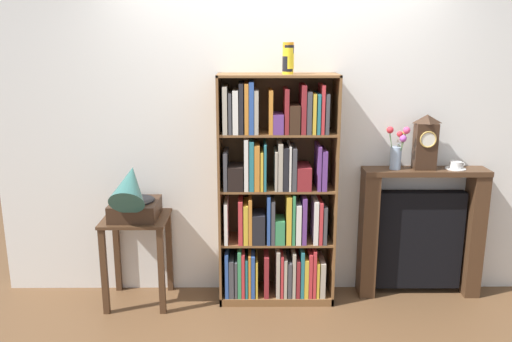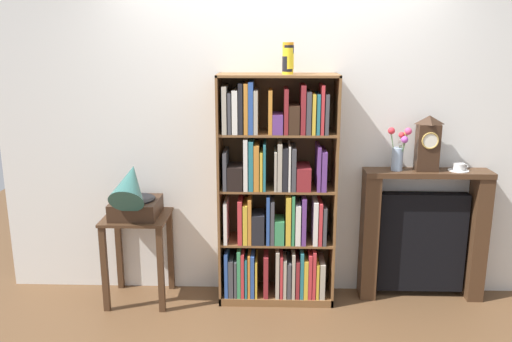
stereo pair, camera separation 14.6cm
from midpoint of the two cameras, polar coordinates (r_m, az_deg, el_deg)
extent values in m
cube|color=brown|center=(4.26, 3.17, -14.11)|extent=(7.44, 6.40, 0.02)
cube|color=silver|center=(4.11, 3.83, 4.22)|extent=(4.44, 0.08, 2.60)
cube|color=brown|center=(4.02, -2.84, -2.17)|extent=(0.02, 0.33, 1.76)
cube|color=brown|center=(4.04, 9.43, -2.25)|extent=(0.02, 0.33, 1.76)
cube|color=brown|center=(4.16, 3.26, -1.60)|extent=(0.88, 0.01, 1.76)
cube|color=brown|center=(3.85, 3.50, 10.30)|extent=(0.88, 0.33, 0.02)
cube|color=brown|center=(4.32, 3.15, -13.10)|extent=(0.88, 0.33, 0.06)
cube|color=#2D519E|center=(4.20, -2.12, -10.72)|extent=(0.03, 0.24, 0.36)
cube|color=#424247|center=(4.23, -1.61, -10.97)|extent=(0.04, 0.27, 0.30)
cube|color=#424247|center=(4.21, -1.14, -11.16)|extent=(0.02, 0.23, 0.29)
cube|color=#388E56|center=(4.21, -0.76, -10.54)|extent=(0.03, 0.27, 0.38)
cube|color=#C63338|center=(4.21, -0.37, -10.64)|extent=(0.02, 0.28, 0.36)
cube|color=teal|center=(4.21, -0.01, -11.02)|extent=(0.02, 0.24, 0.31)
cube|color=orange|center=(4.21, 0.31, -10.75)|extent=(0.02, 0.27, 0.34)
cube|color=#2D519E|center=(4.21, 0.68, -10.79)|extent=(0.03, 0.27, 0.34)
cube|color=gold|center=(4.22, 1.07, -11.07)|extent=(0.02, 0.26, 0.30)
cube|color=maroon|center=(4.20, 2.11, -10.94)|extent=(0.04, 0.23, 0.34)
cube|color=#B2A893|center=(4.21, 3.33, -10.54)|extent=(0.03, 0.28, 0.38)
cube|color=#C63338|center=(4.22, 3.75, -10.75)|extent=(0.02, 0.29, 0.34)
cube|color=#B2A893|center=(4.20, 4.13, -11.14)|extent=(0.02, 0.22, 0.31)
cube|color=#424247|center=(4.23, 4.56, -11.13)|extent=(0.03, 0.28, 0.28)
cube|color=#B2A893|center=(4.22, 5.02, -10.64)|extent=(0.02, 0.28, 0.36)
cube|color=maroon|center=(4.24, 5.45, -10.99)|extent=(0.03, 0.28, 0.30)
cube|color=teal|center=(4.19, 5.93, -10.73)|extent=(0.03, 0.22, 0.37)
cube|color=gold|center=(4.24, 6.32, -10.93)|extent=(0.03, 0.29, 0.31)
cube|color=#C63338|center=(4.23, 6.77, -10.69)|extent=(0.03, 0.27, 0.36)
cube|color=#C63338|center=(4.22, 7.20, -10.57)|extent=(0.02, 0.26, 0.38)
cube|color=gold|center=(4.24, 7.55, -11.16)|extent=(0.02, 0.26, 0.28)
cube|color=#B2A893|center=(4.25, 8.04, -11.11)|extent=(0.04, 0.28, 0.28)
cube|color=brown|center=(4.13, 3.23, -7.42)|extent=(0.84, 0.31, 0.02)
cube|color=white|center=(4.05, -2.17, -5.29)|extent=(0.03, 0.26, 0.32)
cube|color=#C63338|center=(4.06, -0.63, -5.13)|extent=(0.03, 0.28, 0.34)
cube|color=gold|center=(4.05, -0.07, -5.42)|extent=(0.03, 0.25, 0.31)
cube|color=orange|center=(4.04, 0.40, -5.09)|extent=(0.03, 0.26, 0.35)
cube|color=black|center=(4.04, 1.29, -6.05)|extent=(0.09, 0.21, 0.23)
cube|color=#2D519E|center=(4.04, 2.36, -4.94)|extent=(0.02, 0.27, 0.37)
cube|color=#424247|center=(4.04, 2.83, -5.24)|extent=(0.03, 0.25, 0.34)
cube|color=#388E56|center=(4.04, 3.57, -6.38)|extent=(0.07, 0.19, 0.19)
cube|color=gold|center=(4.04, 4.52, -5.00)|extent=(0.04, 0.25, 0.37)
cube|color=#388E56|center=(4.05, 5.02, -4.86)|extent=(0.02, 0.28, 0.39)
cube|color=white|center=(4.07, 5.53, -5.36)|extent=(0.04, 0.28, 0.31)
cube|color=#663884|center=(4.04, 6.17, -5.10)|extent=(0.03, 0.24, 0.36)
cube|color=white|center=(4.06, 7.39, -5.26)|extent=(0.03, 0.25, 0.34)
cube|color=#C63338|center=(4.06, 7.89, -5.31)|extent=(0.03, 0.25, 0.33)
cube|color=#424247|center=(4.07, 8.35, -5.57)|extent=(0.03, 0.24, 0.29)
cube|color=brown|center=(4.00, 3.32, -1.81)|extent=(0.84, 0.31, 0.02)
cube|color=#424247|center=(3.95, -2.20, 0.28)|extent=(0.03, 0.28, 0.28)
cube|color=black|center=(3.93, -1.15, -0.58)|extent=(0.11, 0.22, 0.18)
cube|color=white|center=(3.93, 0.01, 0.96)|extent=(0.03, 0.28, 0.38)
cube|color=teal|center=(3.93, 0.58, 0.86)|extent=(0.03, 0.28, 0.37)
cube|color=orange|center=(3.91, 1.14, 0.56)|extent=(0.04, 0.23, 0.34)
cube|color=gold|center=(3.91, 1.66, 0.20)|extent=(0.02, 0.23, 0.29)
cube|color=teal|center=(3.93, 2.01, 0.67)|extent=(0.02, 0.27, 0.35)
cube|color=#B2A893|center=(3.93, 3.18, 0.26)|extent=(0.02, 0.26, 0.29)
cube|color=#B2A893|center=(3.93, 3.63, 0.71)|extent=(0.03, 0.28, 0.35)
cube|color=black|center=(3.92, 4.22, 0.42)|extent=(0.04, 0.24, 0.32)
cube|color=white|center=(3.94, 4.66, 0.57)|extent=(0.02, 0.28, 0.33)
cube|color=#424247|center=(3.95, 5.11, 0.46)|extent=(0.03, 0.28, 0.32)
cube|color=maroon|center=(3.96, 6.15, -0.59)|extent=(0.10, 0.26, 0.17)
cube|color=#663884|center=(3.96, 7.75, 0.52)|extent=(0.02, 0.28, 0.33)
cube|color=#663884|center=(3.96, 8.28, 0.27)|extent=(0.04, 0.28, 0.30)
cube|color=brown|center=(3.90, 3.40, 4.13)|extent=(0.84, 0.31, 0.02)
cube|color=#B2A893|center=(3.86, -2.22, 6.73)|extent=(0.03, 0.26, 0.34)
cube|color=#424247|center=(3.86, -1.69, 6.37)|extent=(0.02, 0.26, 0.29)
cube|color=white|center=(3.87, -1.10, 6.53)|extent=(0.04, 0.29, 0.31)
cube|color=black|center=(3.85, -0.50, 6.89)|extent=(0.03, 0.27, 0.36)
cube|color=orange|center=(3.84, 0.06, 6.86)|extent=(0.03, 0.25, 0.36)
cube|color=#2D519E|center=(3.84, 0.58, 6.94)|extent=(0.03, 0.25, 0.37)
cube|color=#B2A893|center=(3.86, 1.11, 6.52)|extent=(0.03, 0.28, 0.31)
cube|color=orange|center=(3.85, 2.65, 6.50)|extent=(0.03, 0.26, 0.31)
cube|color=#663884|center=(3.84, 3.46, 5.20)|extent=(0.07, 0.22, 0.14)
cube|color=maroon|center=(3.87, 4.34, 6.57)|extent=(0.03, 0.29, 0.32)
cube|color=#382316|center=(3.86, 5.18, 5.67)|extent=(0.08, 0.24, 0.21)
cube|color=maroon|center=(3.87, 6.13, 6.74)|extent=(0.03, 0.28, 0.35)
cube|color=#424247|center=(3.86, 6.72, 6.37)|extent=(0.03, 0.26, 0.30)
cube|color=gold|center=(3.88, 7.24, 6.27)|extent=(0.02, 0.27, 0.29)
cube|color=teal|center=(3.88, 7.71, 6.24)|extent=(0.02, 0.27, 0.29)
cube|color=#C63338|center=(3.88, 8.16, 6.70)|extent=(0.02, 0.27, 0.35)
cube|color=#424247|center=(3.88, 8.61, 6.23)|extent=(0.03, 0.26, 0.29)
cylinder|color=yellow|center=(3.82, 4.57, 11.18)|extent=(0.08, 0.08, 0.11)
cylinder|color=black|center=(3.82, 4.57, 11.47)|extent=(0.08, 0.08, 0.11)
cylinder|color=yellow|center=(3.82, 4.62, 11.76)|extent=(0.08, 0.08, 0.11)
cylinder|color=purple|center=(3.82, 4.62, 12.05)|extent=(0.08, 0.08, 0.11)
cylinder|color=yellow|center=(3.81, 4.62, 12.33)|extent=(0.08, 0.08, 0.11)
cylinder|color=black|center=(3.81, 4.63, 12.62)|extent=(0.08, 0.08, 0.11)
cylinder|color=orange|center=(3.82, 4.61, 12.91)|extent=(0.08, 0.08, 0.11)
cube|color=#472D1C|center=(4.12, -11.80, -4.90)|extent=(0.49, 0.45, 0.02)
cube|color=#472D1C|center=(4.13, -15.06, -10.22)|extent=(0.04, 0.04, 0.67)
cube|color=#472D1C|center=(4.03, -9.22, -10.52)|extent=(0.04, 0.04, 0.67)
cube|color=#472D1C|center=(4.47, -13.67, -8.24)|extent=(0.04, 0.04, 0.67)
cube|color=#472D1C|center=(4.38, -8.28, -8.46)|extent=(0.04, 0.04, 0.67)
cube|color=#382316|center=(4.10, -11.85, -3.91)|extent=(0.35, 0.36, 0.13)
cylinder|color=black|center=(4.08, -11.90, -2.98)|extent=(0.30, 0.30, 0.01)
cylinder|color=#2D605B|center=(4.02, -12.09, -2.88)|extent=(0.03, 0.03, 0.06)
cone|color=#2D605B|center=(3.92, -12.44, -1.35)|extent=(0.26, 0.41, 0.40)
cube|color=#472D1C|center=(4.21, 19.05, -0.22)|extent=(0.96, 0.21, 0.04)
cube|color=#472D1C|center=(4.26, 13.08, -6.95)|extent=(0.12, 0.19, 1.00)
cube|color=#472D1C|center=(4.50, 23.64, -6.66)|extent=(0.12, 0.19, 1.00)
cube|color=black|center=(4.41, 18.34, -7.29)|extent=(0.68, 0.11, 0.80)
cube|color=#382316|center=(4.17, 18.99, 2.40)|extent=(0.16, 0.11, 0.35)
pyramid|color=#382316|center=(4.13, 19.22, 5.24)|extent=(0.16, 0.11, 0.07)
cylinder|color=silver|center=(4.10, 19.29, 3.11)|extent=(0.11, 0.01, 0.11)
torus|color=#B79347|center=(4.10, 19.30, 3.10)|extent=(0.13, 0.01, 0.13)
cylinder|color=#99B2D1|center=(4.13, 16.00, 1.23)|extent=(0.09, 0.09, 0.17)
cylinder|color=#4C753D|center=(4.09, 15.60, 2.23)|extent=(0.06, 0.04, 0.29)
sphere|color=red|center=(4.04, 15.44, 4.21)|extent=(0.05, 0.05, 0.05)
cylinder|color=#4C753D|center=(4.10, 15.67, 2.22)|extent=(0.08, 0.02, 0.29)
sphere|color=yellow|center=(4.07, 15.29, 4.24)|extent=(0.03, 0.03, 0.03)
cylinder|color=#4C753D|center=(4.11, 16.52, 2.09)|extent=(0.05, 0.03, 0.28)
sphere|color=yellow|center=(4.08, 16.99, 3.94)|extent=(0.04, 0.04, 0.04)
cylinder|color=#4C753D|center=(4.09, 16.44, 1.74)|extent=(0.03, 0.05, 0.23)
sphere|color=#B24CB7|center=(4.05, 16.77, 3.26)|extent=(0.05, 0.05, 0.05)
cylinder|color=#4C753D|center=(4.13, 16.18, 2.01)|extent=(0.03, 0.02, 0.25)
sphere|color=red|center=(4.11, 16.45, 3.75)|extent=(0.05, 0.05, 0.05)
cylinder|color=#4C753D|center=(4.09, 16.63, 2.17)|extent=(0.04, 0.05, 0.29)
sphere|color=#EA4275|center=(4.05, 17.13, 4.12)|extent=(0.05, 0.05, 0.05)
cylinder|color=#4C753D|center=(4.13, 16.27, 1.64)|extent=(0.02, 0.01, 0.20)
sphere|color=silver|center=(4.11, 16.47, 3.02)|extent=(0.05, 0.05, 0.05)
cylinder|color=white|center=(4.28, 21.95, 0.06)|extent=(0.15, 0.15, 0.01)
cylinder|color=white|center=(4.28, 21.98, 0.44)|extent=(0.09, 0.09, 0.05)
torus|color=white|center=(4.29, 22.66, 0.46)|extent=(0.04, 0.01, 0.04)
camera|label=1|loc=(0.07, -88.94, 0.26)|focal=37.01mm
camera|label=2|loc=(0.07, 91.06, -0.26)|focal=37.01mm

